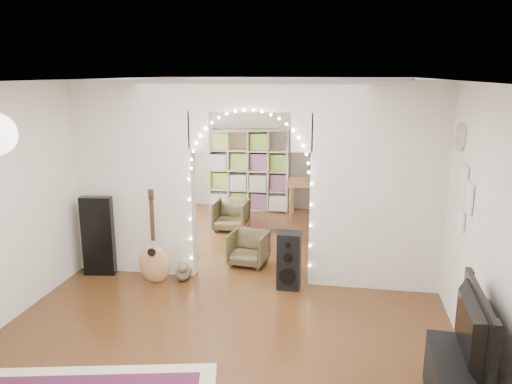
% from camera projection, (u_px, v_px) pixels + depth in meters
% --- Properties ---
extents(floor, '(7.50, 7.50, 0.00)m').
position_uv_depth(floor, '(251.00, 277.00, 6.98)').
color(floor, black).
rests_on(floor, ground).
extents(ceiling, '(5.00, 7.50, 0.02)m').
position_uv_depth(ceiling, '(250.00, 80.00, 6.35)').
color(ceiling, white).
rests_on(ceiling, wall_back).
extents(wall_back, '(5.00, 0.02, 2.70)m').
position_uv_depth(wall_back, '(284.00, 144.00, 10.26)').
color(wall_back, silver).
rests_on(wall_back, floor).
extents(wall_front, '(5.00, 0.02, 2.70)m').
position_uv_depth(wall_front, '(140.00, 312.00, 3.08)').
color(wall_front, silver).
rests_on(wall_front, floor).
extents(wall_left, '(0.02, 7.50, 2.70)m').
position_uv_depth(wall_left, '(78.00, 177.00, 7.09)').
color(wall_left, silver).
rests_on(wall_left, floor).
extents(wall_right, '(0.02, 7.50, 2.70)m').
position_uv_depth(wall_right, '(446.00, 191.00, 6.25)').
color(wall_right, silver).
rests_on(wall_right, floor).
extents(divider_wall, '(5.00, 0.20, 2.70)m').
position_uv_depth(divider_wall, '(251.00, 178.00, 6.65)').
color(divider_wall, silver).
rests_on(divider_wall, floor).
extents(fairy_lights, '(1.64, 0.04, 1.60)m').
position_uv_depth(fairy_lights, '(249.00, 170.00, 6.50)').
color(fairy_lights, '#FFEABF').
rests_on(fairy_lights, divider_wall).
extents(window, '(0.04, 1.20, 1.40)m').
position_uv_depth(window, '(132.00, 148.00, 8.77)').
color(window, white).
rests_on(window, wall_left).
extents(wall_clock, '(0.03, 0.31, 0.31)m').
position_uv_depth(wall_clock, '(461.00, 137.00, 5.50)').
color(wall_clock, white).
rests_on(wall_clock, wall_right).
extents(picture_frames, '(0.02, 0.50, 0.70)m').
position_uv_depth(picture_frames, '(464.00, 198.00, 5.26)').
color(picture_frames, white).
rests_on(picture_frames, wall_right).
extents(ceiling_fan, '(1.10, 1.10, 0.30)m').
position_uv_depth(ceiling_fan, '(272.00, 97.00, 8.34)').
color(ceiling_fan, '#B68C3C').
rests_on(ceiling_fan, ceiling).
extents(guitar_case, '(0.45, 0.20, 1.13)m').
position_uv_depth(guitar_case, '(98.00, 236.00, 6.97)').
color(guitar_case, black).
rests_on(guitar_case, floor).
extents(acoustic_guitar, '(0.45, 0.17, 1.11)m').
position_uv_depth(acoustic_guitar, '(154.00, 249.00, 6.69)').
color(acoustic_guitar, tan).
rests_on(acoustic_guitar, floor).
extents(tabby_cat, '(0.29, 0.50, 0.33)m').
position_uv_depth(tabby_cat, '(183.00, 271.00, 6.85)').
color(tabby_cat, brown).
rests_on(tabby_cat, floor).
extents(floor_speaker, '(0.30, 0.27, 0.77)m').
position_uv_depth(floor_speaker, '(289.00, 261.00, 6.56)').
color(floor_speaker, black).
rests_on(floor_speaker, floor).
extents(tv, '(0.19, 1.08, 0.62)m').
position_uv_depth(tv, '(463.00, 327.00, 3.98)').
color(tv, black).
rests_on(tv, media_console).
extents(bookcase, '(1.69, 0.85, 1.68)m').
position_uv_depth(bookcase, '(249.00, 170.00, 10.25)').
color(bookcase, beige).
rests_on(bookcase, floor).
extents(dining_table, '(1.23, 0.85, 0.76)m').
position_uv_depth(dining_table, '(319.00, 185.00, 9.62)').
color(dining_table, brown).
rests_on(dining_table, floor).
extents(flower_vase, '(0.19, 0.19, 0.19)m').
position_uv_depth(flower_vase, '(319.00, 176.00, 9.58)').
color(flower_vase, silver).
rests_on(flower_vase, dining_table).
extents(dining_chair_left, '(0.61, 0.62, 0.55)m').
position_uv_depth(dining_chair_left, '(231.00, 215.00, 9.04)').
color(dining_chair_left, '#4A4025').
rests_on(dining_chair_left, floor).
extents(dining_chair_right, '(0.60, 0.61, 0.50)m').
position_uv_depth(dining_chair_right, '(248.00, 248.00, 7.41)').
color(dining_chair_right, '#4A4025').
rests_on(dining_chair_right, floor).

